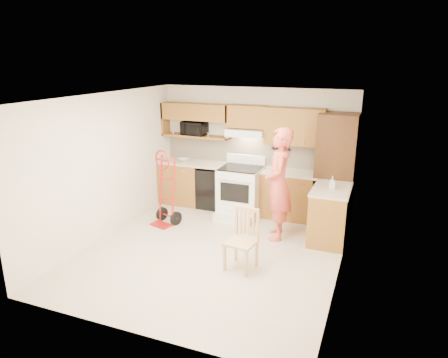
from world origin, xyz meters
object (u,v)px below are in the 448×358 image
Objects in this scene: microwave at (194,128)px; range at (239,188)px; dining_chair at (241,240)px; person at (278,184)px; hand_truck at (164,192)px.

range is (1.18, -0.46, -1.04)m from microwave.
microwave is at bearing 135.84° from dining_chair.
person is (0.95, -0.69, 0.39)m from range.
microwave is 1.68m from hand_truck.
person reaches higher than hand_truck.
person is at bearing 88.46° from dining_chair.
hand_truck is (-0.00, -1.37, -0.98)m from microwave.
dining_chair is at bearing -12.49° from hand_truck.
microwave is 0.44× the size of range.
person is 2.11× the size of dining_chair.
person is 1.49× the size of hand_truck.
dining_chair is (1.91, -1.09, -0.19)m from hand_truck.
range is at bearing -17.15° from microwave.
range is at bearing 54.57° from hand_truck.
microwave is 0.39× the size of hand_truck.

